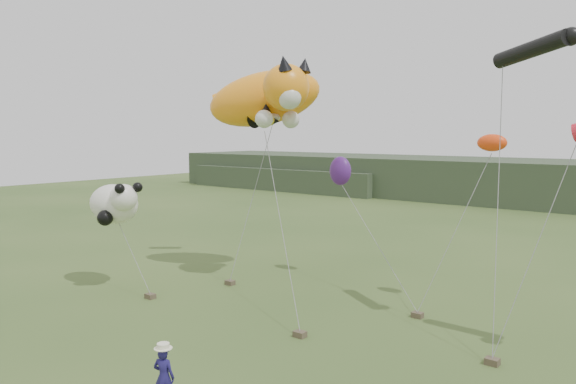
{
  "coord_description": "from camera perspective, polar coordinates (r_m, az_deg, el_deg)",
  "views": [
    {
      "loc": [
        10.91,
        -10.34,
        6.57
      ],
      "look_at": [
        0.29,
        3.0,
        4.77
      ],
      "focal_mm": 35.0,
      "sensor_mm": 36.0,
      "label": 1
    }
  ],
  "objects": [
    {
      "name": "ground",
      "position": [
        16.4,
        -7.7,
        -17.65
      ],
      "size": [
        120.0,
        120.0,
        0.0
      ],
      "primitive_type": "plane",
      "color": "#385123",
      "rests_on": "ground"
    },
    {
      "name": "headland",
      "position": [
        56.97,
        24.16,
        0.8
      ],
      "size": [
        90.0,
        13.0,
        4.0
      ],
      "color": "#2D3D28",
      "rests_on": "ground"
    },
    {
      "name": "festival_attendant",
      "position": [
        14.43,
        -12.49,
        -17.9
      ],
      "size": [
        0.64,
        0.53,
        1.5
      ],
      "primitive_type": "imported",
      "rotation": [
        0.0,
        0.0,
        3.5
      ],
      "color": "#1D1756",
      "rests_on": "ground"
    },
    {
      "name": "sandbag_anchors",
      "position": [
        20.64,
        1.6,
        -12.26
      ],
      "size": [
        13.23,
        4.79,
        0.2
      ],
      "color": "brown",
      "rests_on": "ground"
    },
    {
      "name": "cat_kite",
      "position": [
        25.28,
        -2.02,
        9.6
      ],
      "size": [
        6.96,
        4.64,
        3.36
      ],
      "color": "orange",
      "rests_on": "ground"
    },
    {
      "name": "fish_kite",
      "position": [
        24.9,
        -2.92,
        7.46
      ],
      "size": [
        2.16,
        1.41,
        1.09
      ],
      "color": "yellow",
      "rests_on": "ground"
    },
    {
      "name": "panda_kite",
      "position": [
        24.71,
        -17.16,
        -1.11
      ],
      "size": [
        2.95,
        1.91,
        1.83
      ],
      "color": "white",
      "rests_on": "ground"
    },
    {
      "name": "misc_kites",
      "position": [
        23.96,
        9.38,
        2.88
      ],
      "size": [
        7.91,
        1.11,
        2.3
      ],
      "color": "#F84110",
      "rests_on": "ground"
    }
  ]
}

